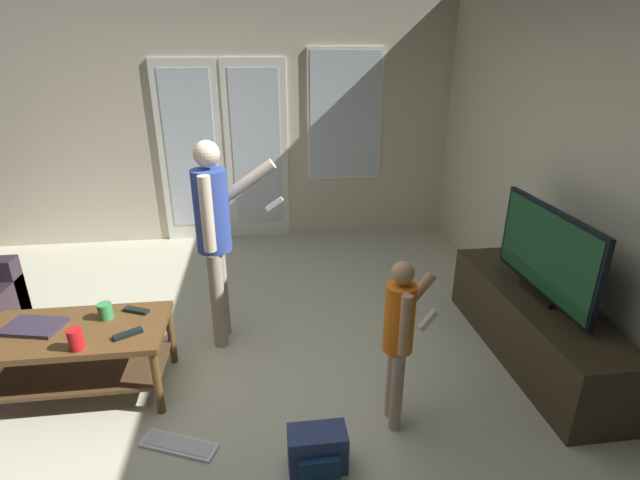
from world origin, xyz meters
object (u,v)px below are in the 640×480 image
object	(u,v)px
person_adult	(215,227)
cup_near_edge	(76,339)
coffee_table	(78,347)
tv_remote_black	(136,310)
loose_keyboard	(179,445)
cup_by_laptop	(105,311)
tv_stand	(532,326)
laptop_closed	(34,327)
person_child	(400,331)
flat_screen_tv	(546,253)
dvd_remote_slim	(128,334)
backpack	(318,450)

from	to	relation	value
person_adult	cup_near_edge	xyz separation A→B (m)	(-0.75, -0.72, -0.37)
coffee_table	tv_remote_black	xyz separation A→B (m)	(0.33, 0.16, 0.14)
loose_keyboard	cup_by_laptop	distance (m)	0.97
tv_stand	cup_near_edge	world-z (taller)	cup_near_edge
cup_by_laptop	laptop_closed	bearing A→B (deg)	-170.36
person_child	cup_near_edge	bearing A→B (deg)	170.92
coffee_table	person_adult	world-z (taller)	person_adult
loose_keyboard	tv_remote_black	size ratio (longest dim) A/B	2.68
flat_screen_tv	tv_remote_black	bearing A→B (deg)	176.77
person_child	cup_by_laptop	size ratio (longest dim) A/B	10.22
tv_stand	tv_remote_black	size ratio (longest dim) A/B	9.83
flat_screen_tv	person_adult	world-z (taller)	person_adult
cup_near_edge	dvd_remote_slim	distance (m)	0.28
backpack	laptop_closed	bearing A→B (deg)	153.61
coffee_table	person_child	distance (m)	1.98
coffee_table	cup_near_edge	bearing A→B (deg)	-66.91
person_adult	cup_near_edge	bearing A→B (deg)	-136.51
tv_stand	dvd_remote_slim	bearing A→B (deg)	-177.43
dvd_remote_slim	cup_by_laptop	bearing A→B (deg)	99.34
coffee_table	cup_by_laptop	xyz separation A→B (m)	(0.16, 0.11, 0.18)
cup_by_laptop	dvd_remote_slim	bearing A→B (deg)	-50.24
tv_stand	flat_screen_tv	world-z (taller)	flat_screen_tv
person_child	loose_keyboard	size ratio (longest dim) A/B	2.29
flat_screen_tv	laptop_closed	world-z (taller)	flat_screen_tv
person_child	coffee_table	bearing A→B (deg)	165.11
person_child	cup_by_laptop	distance (m)	1.84
person_child	person_adult	bearing A→B (deg)	136.26
tv_stand	dvd_remote_slim	distance (m)	2.70
cup_near_edge	tv_remote_black	xyz separation A→B (m)	(0.24, 0.38, -0.05)
coffee_table	flat_screen_tv	world-z (taller)	flat_screen_tv
person_adult	person_child	size ratio (longest dim) A/B	1.45
loose_keyboard	tv_remote_black	world-z (taller)	tv_remote_black
laptop_closed	dvd_remote_slim	bearing A→B (deg)	-1.68
laptop_closed	backpack	bearing A→B (deg)	-13.54
person_child	cup_near_edge	world-z (taller)	person_child
person_adult	person_child	bearing A→B (deg)	-43.74
coffee_table	dvd_remote_slim	world-z (taller)	dvd_remote_slim
person_child	flat_screen_tv	bearing A→B (deg)	24.26
person_adult	coffee_table	bearing A→B (deg)	-149.44
tv_stand	flat_screen_tv	bearing A→B (deg)	114.47
person_child	loose_keyboard	distance (m)	1.39
person_adult	person_child	world-z (taller)	person_adult
coffee_table	person_adult	distance (m)	1.13
tv_remote_black	dvd_remote_slim	bearing A→B (deg)	-63.20
person_adult	laptop_closed	distance (m)	1.26
coffee_table	loose_keyboard	bearing A→B (deg)	-39.95
laptop_closed	tv_remote_black	xyz separation A→B (m)	(0.58, 0.12, -0.00)
backpack	laptop_closed	distance (m)	1.88
coffee_table	cup_near_edge	size ratio (longest dim) A/B	8.61
flat_screen_tv	cup_near_edge	xyz separation A→B (m)	(-2.94, -0.23, -0.27)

